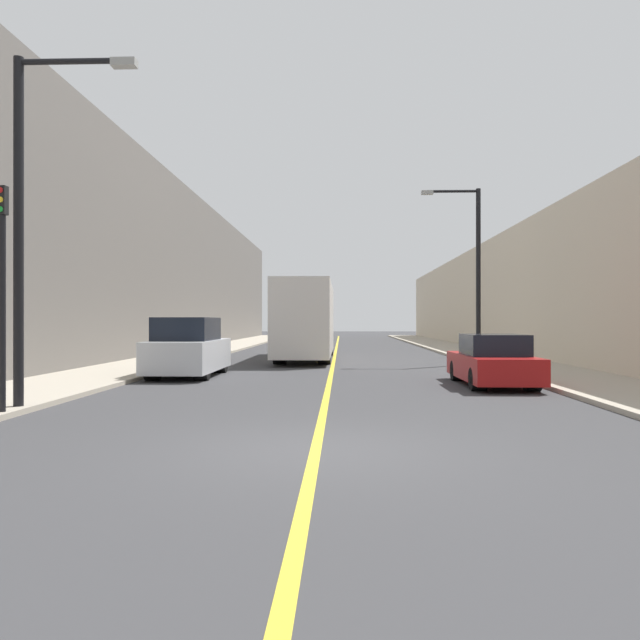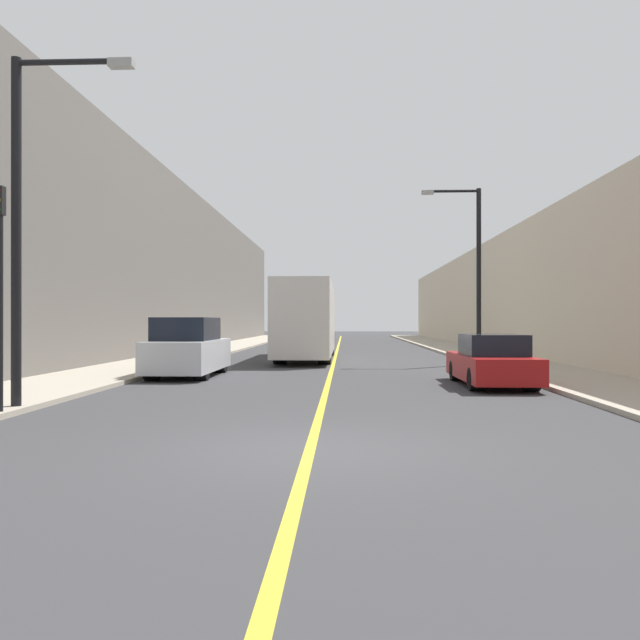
# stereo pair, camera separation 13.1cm
# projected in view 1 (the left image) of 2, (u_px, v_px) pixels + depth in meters

# --- Properties ---
(ground_plane) EXTENTS (200.00, 200.00, 0.00)m
(ground_plane) POSITION_uv_depth(u_px,v_px,m) (316.00, 450.00, 8.89)
(ground_plane) COLOR #38383A
(sidewalk_left) EXTENTS (3.39, 72.00, 0.12)m
(sidewalk_left) POSITION_uv_depth(u_px,v_px,m) (215.00, 349.00, 39.14)
(sidewalk_left) COLOR #A89E8C
(sidewalk_left) RESTS_ON ground
(sidewalk_right) EXTENTS (3.39, 72.00, 0.12)m
(sidewalk_right) POSITION_uv_depth(u_px,v_px,m) (458.00, 350.00, 38.61)
(sidewalk_right) COLOR #A89E8C
(sidewalk_right) RESTS_ON ground
(building_row_left) EXTENTS (4.00, 72.00, 10.24)m
(building_row_left) POSITION_uv_depth(u_px,v_px,m) (157.00, 269.00, 39.28)
(building_row_left) COLOR #66605B
(building_row_left) RESTS_ON ground
(building_row_right) EXTENTS (4.00, 72.00, 6.78)m
(building_row_right) POSITION_uv_depth(u_px,v_px,m) (518.00, 296.00, 38.48)
(building_row_right) COLOR beige
(building_row_right) RESTS_ON ground
(road_center_line) EXTENTS (0.16, 72.00, 0.01)m
(road_center_line) POSITION_uv_depth(u_px,v_px,m) (336.00, 350.00, 38.87)
(road_center_line) COLOR gold
(road_center_line) RESTS_ON ground
(bus) EXTENTS (2.42, 11.11, 3.59)m
(bus) POSITION_uv_depth(u_px,v_px,m) (307.00, 319.00, 29.84)
(bus) COLOR silver
(bus) RESTS_ON ground
(parked_suv_left) EXTENTS (1.97, 4.72, 1.96)m
(parked_suv_left) POSITION_uv_depth(u_px,v_px,m) (188.00, 349.00, 20.68)
(parked_suv_left) COLOR silver
(parked_suv_left) RESTS_ON ground
(car_right_near) EXTENTS (1.81, 4.54, 1.47)m
(car_right_near) POSITION_uv_depth(u_px,v_px,m) (493.00, 362.00, 17.71)
(car_right_near) COLOR maroon
(car_right_near) RESTS_ON ground
(street_lamp_left) EXTENTS (2.51, 0.24, 7.08)m
(street_lamp_left) POSITION_uv_depth(u_px,v_px,m) (30.00, 206.00, 12.61)
(street_lamp_left) COLOR black
(street_lamp_left) RESTS_ON sidewalk_left
(street_lamp_right) EXTENTS (2.51, 0.24, 7.35)m
(street_lamp_right) POSITION_uv_depth(u_px,v_px,m) (473.00, 263.00, 26.48)
(street_lamp_right) COLOR black
(street_lamp_right) RESTS_ON sidewalk_right
(traffic_light) EXTENTS (0.16, 0.18, 4.30)m
(traffic_light) POSITION_uv_depth(u_px,v_px,m) (2.00, 289.00, 11.84)
(traffic_light) COLOR black
(traffic_light) RESTS_ON sidewalk_left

